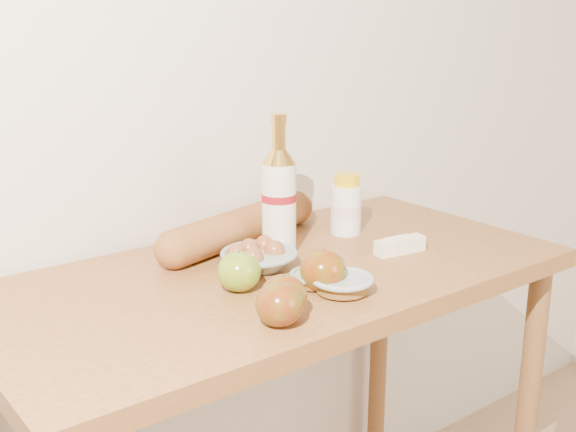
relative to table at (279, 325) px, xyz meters
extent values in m
cube|color=beige|center=(0.00, 0.33, 0.52)|extent=(3.50, 0.02, 2.60)
cube|color=#A46934|center=(0.00, 0.00, 0.10)|extent=(1.20, 0.60, 0.04)
cylinder|color=brown|center=(0.55, 0.25, -0.35)|extent=(0.05, 0.05, 0.86)
cylinder|color=#EEE1CA|center=(0.06, 0.08, 0.22)|extent=(0.09, 0.09, 0.20)
cylinder|color=maroon|center=(0.06, 0.08, 0.25)|extent=(0.09, 0.09, 0.02)
cone|color=gold|center=(0.06, 0.08, 0.34)|extent=(0.09, 0.09, 0.03)
cylinder|color=gold|center=(0.06, 0.08, 0.38)|extent=(0.03, 0.03, 0.05)
cylinder|color=gold|center=(0.06, 0.08, 0.42)|extent=(0.04, 0.04, 0.02)
cylinder|color=white|center=(0.27, 0.10, 0.18)|extent=(0.08, 0.08, 0.12)
cylinder|color=beige|center=(0.27, 0.10, 0.18)|extent=(0.08, 0.08, 0.02)
cylinder|color=yellow|center=(0.27, 0.10, 0.25)|extent=(0.07, 0.07, 0.03)
torus|color=#8D9A94|center=(-0.03, 0.03, 0.15)|extent=(0.18, 0.18, 0.01)
ellipsoid|color=brown|center=(-0.05, 0.01, 0.15)|extent=(0.05, 0.05, 0.06)
ellipsoid|color=brown|center=(0.00, 0.02, 0.15)|extent=(0.05, 0.05, 0.06)
ellipsoid|color=brown|center=(-0.03, 0.06, 0.15)|extent=(0.05, 0.05, 0.06)
ellipsoid|color=brown|center=(-0.07, 0.05, 0.15)|extent=(0.05, 0.05, 0.06)
ellipsoid|color=brown|center=(0.01, 0.06, 0.15)|extent=(0.05, 0.05, 0.06)
cylinder|color=#A56832|center=(0.03, 0.19, 0.16)|extent=(0.42, 0.18, 0.08)
sphere|color=#A56832|center=(-0.17, 0.13, 0.16)|extent=(0.10, 0.10, 0.08)
sphere|color=#A56832|center=(0.23, 0.24, 0.16)|extent=(0.10, 0.10, 0.08)
ellipsoid|color=olive|center=(-0.13, -0.05, 0.16)|extent=(0.10, 0.10, 0.08)
cylinder|color=#4B3619|center=(-0.13, -0.05, 0.19)|extent=(0.01, 0.01, 0.01)
ellipsoid|color=maroon|center=(-0.16, -0.22, 0.16)|extent=(0.09, 0.09, 0.08)
cylinder|color=#4B2E19|center=(-0.16, -0.22, 0.19)|extent=(0.01, 0.01, 0.01)
ellipsoid|color=#940808|center=(0.00, -0.14, 0.16)|extent=(0.10, 0.10, 0.08)
cylinder|color=#51351B|center=(0.00, -0.14, 0.20)|extent=(0.01, 0.01, 0.01)
torus|color=#96A49F|center=(0.02, -0.18, 0.15)|extent=(0.14, 0.14, 0.01)
cylinder|color=brown|center=(0.02, -0.18, 0.14)|extent=(0.11, 0.11, 0.02)
torus|color=gray|center=(0.00, -0.11, 0.15)|extent=(0.11, 0.11, 0.01)
cylinder|color=brown|center=(0.00, -0.11, 0.14)|extent=(0.09, 0.09, 0.02)
cube|color=#F7EEBF|center=(0.27, -0.08, 0.14)|extent=(0.12, 0.05, 0.03)
cube|color=white|center=(0.27, -0.08, 0.14)|extent=(0.07, 0.04, 0.03)
ellipsoid|color=maroon|center=(-0.13, -0.19, 0.16)|extent=(0.09, 0.09, 0.08)
cylinder|color=#4B2E19|center=(-0.13, -0.19, 0.19)|extent=(0.01, 0.01, 0.01)
camera|label=1|loc=(-0.83, -1.11, 0.63)|focal=45.00mm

